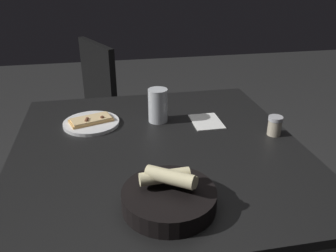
{
  "coord_description": "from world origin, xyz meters",
  "views": [
    {
      "loc": [
        1.11,
        -0.18,
        1.34
      ],
      "look_at": [
        -0.07,
        0.05,
        0.77
      ],
      "focal_mm": 37.54,
      "sensor_mm": 36.0,
      "label": 1
    }
  ],
  "objects_px": {
    "dining_table": "(158,159)",
    "bread_basket": "(169,196)",
    "pepper_shaker": "(275,127)",
    "pizza_plate": "(91,122)",
    "chair_spare": "(83,110)",
    "beer_glass": "(158,107)"
  },
  "relations": [
    {
      "from": "dining_table",
      "to": "pizza_plate",
      "type": "relative_size",
      "value": 4.79
    },
    {
      "from": "bread_basket",
      "to": "beer_glass",
      "type": "distance_m",
      "value": 0.57
    },
    {
      "from": "chair_spare",
      "to": "dining_table",
      "type": "bearing_deg",
      "value": 18.8
    },
    {
      "from": "beer_glass",
      "to": "bread_basket",
      "type": "bearing_deg",
      "value": -6.41
    },
    {
      "from": "beer_glass",
      "to": "chair_spare",
      "type": "relative_size",
      "value": 0.16
    },
    {
      "from": "bread_basket",
      "to": "chair_spare",
      "type": "bearing_deg",
      "value": -167.33
    },
    {
      "from": "beer_glass",
      "to": "pepper_shaker",
      "type": "xyz_separation_m",
      "value": [
        0.21,
        0.42,
        -0.03
      ]
    },
    {
      "from": "pizza_plate",
      "to": "pepper_shaker",
      "type": "xyz_separation_m",
      "value": [
        0.23,
        0.7,
        0.02
      ]
    },
    {
      "from": "bread_basket",
      "to": "pizza_plate",
      "type": "bearing_deg",
      "value": -159.95
    },
    {
      "from": "dining_table",
      "to": "beer_glass",
      "type": "relative_size",
      "value": 7.79
    },
    {
      "from": "pizza_plate",
      "to": "chair_spare",
      "type": "distance_m",
      "value": 0.72
    },
    {
      "from": "bread_basket",
      "to": "pepper_shaker",
      "type": "xyz_separation_m",
      "value": [
        -0.36,
        0.48,
        -0.0
      ]
    },
    {
      "from": "bread_basket",
      "to": "pepper_shaker",
      "type": "relative_size",
      "value": 3.41
    },
    {
      "from": "dining_table",
      "to": "bread_basket",
      "type": "xyz_separation_m",
      "value": [
        0.35,
        -0.03,
        0.09
      ]
    },
    {
      "from": "dining_table",
      "to": "chair_spare",
      "type": "height_order",
      "value": "chair_spare"
    },
    {
      "from": "beer_glass",
      "to": "chair_spare",
      "type": "height_order",
      "value": "chair_spare"
    },
    {
      "from": "beer_glass",
      "to": "chair_spare",
      "type": "bearing_deg",
      "value": -153.52
    },
    {
      "from": "dining_table",
      "to": "pepper_shaker",
      "type": "height_order",
      "value": "pepper_shaker"
    },
    {
      "from": "pizza_plate",
      "to": "beer_glass",
      "type": "distance_m",
      "value": 0.28
    },
    {
      "from": "bread_basket",
      "to": "beer_glass",
      "type": "relative_size",
      "value": 1.84
    },
    {
      "from": "dining_table",
      "to": "beer_glass",
      "type": "bearing_deg",
      "value": 170.76
    },
    {
      "from": "chair_spare",
      "to": "pizza_plate",
      "type": "bearing_deg",
      "value": 6.02
    }
  ]
}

